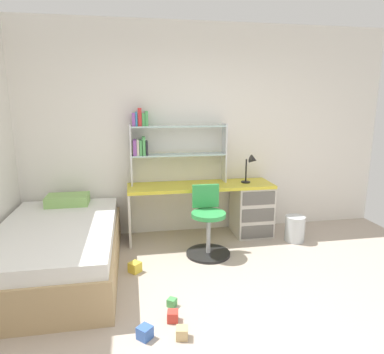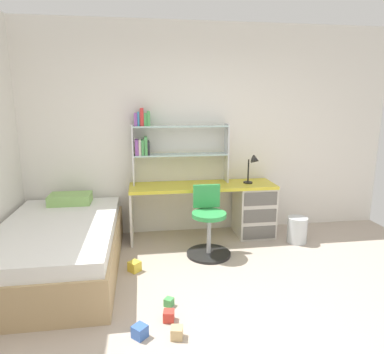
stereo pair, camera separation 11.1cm
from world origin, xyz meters
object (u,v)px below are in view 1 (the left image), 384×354
Objects in this scene: waste_bin at (295,229)px; toy_block_yellow_4 at (135,267)px; toy_block_natural_1 at (182,333)px; bed_platform at (58,249)px; swivel_chair at (208,228)px; toy_block_blue_0 at (145,333)px; toy_block_red_3 at (173,316)px; toy_block_green_2 at (172,302)px; desk_lamp at (252,164)px; bookshelf_hutch at (164,141)px; desk at (237,206)px.

waste_bin reaches higher than toy_block_yellow_4.
bed_platform is at bearing 132.01° from toy_block_natural_1.
swivel_chair reaches higher than bed_platform.
toy_block_blue_0 is at bearing 170.19° from toy_block_natural_1.
swivel_chair is 7.41× the size of toy_block_yellow_4.
swivel_chair reaches higher than toy_block_red_3.
swivel_chair reaches higher than toy_block_green_2.
toy_block_natural_1 is at bearing -86.65° from toy_block_green_2.
toy_block_yellow_4 is (0.79, -0.12, -0.21)m from bed_platform.
toy_block_green_2 is at bearing -65.71° from toy_block_yellow_4.
waste_bin is 3.68× the size of toy_block_natural_1.
bed_platform is (-2.34, -0.69, -0.71)m from desk_lamp.
toy_block_blue_0 is (-2.00, -1.56, -0.12)m from waste_bin.
toy_block_natural_1 is at bearing -92.33° from bookshelf_hutch.
swivel_chair is at bearing 59.88° from toy_block_blue_0.
bed_platform is 20.23× the size of toy_block_blue_0.
toy_block_natural_1 is (-1.05, -1.97, -0.36)m from desk.
bookshelf_hutch is 2.44m from toy_block_blue_0.
swivel_chair is at bearing -57.34° from bookshelf_hutch.
desk is at bearing 61.93° from toy_block_natural_1.
waste_bin is 3.03× the size of toy_block_yellow_4.
desk reaches higher than toy_block_yellow_4.
bed_platform is (-2.18, -0.73, -0.14)m from desk.
toy_block_yellow_4 is at bearing -166.69° from waste_bin.
desk is at bearing 151.74° from waste_bin.
toy_block_red_3 is at bearing -141.79° from waste_bin.
desk is at bearing 31.37° from toy_block_yellow_4.
bed_platform is at bearing -144.19° from bookshelf_hutch.
toy_block_green_2 is at bearing -145.98° from waste_bin.
toy_block_green_2 is at bearing -118.78° from swivel_chair.
desk reaches higher than bed_platform.
toy_block_green_2 is (-1.08, -1.54, -0.37)m from desk.
bookshelf_hutch is at bearing 86.22° from toy_block_green_2.
bookshelf_hutch reaches higher than swivel_chair.
toy_block_red_3 is (-1.77, -1.39, -0.12)m from waste_bin.
waste_bin is 2.11m from toy_block_green_2.
desk is 2.30m from bed_platform.
desk is 19.07× the size of toy_block_blue_0.
toy_block_green_2 is 0.66× the size of toy_block_yellow_4.
toy_block_green_2 is at bearing -93.78° from bookshelf_hutch.
toy_block_blue_0 is 0.90× the size of toy_block_yellow_4.
toy_block_natural_1 is at bearing -78.74° from toy_block_red_3.
desk_lamp is at bearing 16.40° from bed_platform.
bed_platform reaches higher than toy_block_natural_1.
bookshelf_hutch is 1.25m from swivel_chair.
toy_block_yellow_4 is at bearing 93.07° from toy_block_blue_0.
toy_block_green_2 is 0.21m from toy_block_red_3.
desk is 2.37m from toy_block_blue_0.
toy_block_natural_1 is 0.43m from toy_block_green_2.
toy_block_yellow_4 is at bearing -152.50° from desk_lamp.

